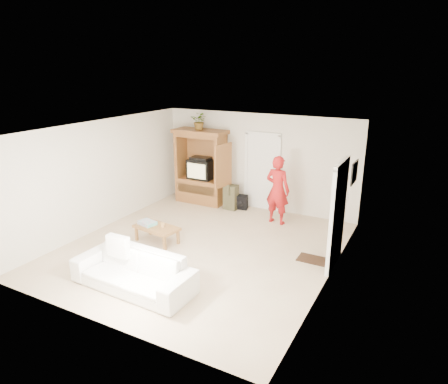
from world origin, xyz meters
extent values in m
plane|color=tan|center=(0.00, 0.00, 0.00)|extent=(6.00, 6.00, 0.00)
plane|color=white|center=(0.00, 0.00, 2.60)|extent=(6.00, 6.00, 0.00)
plane|color=silver|center=(0.00, 3.00, 1.30)|extent=(5.50, 0.00, 5.50)
plane|color=silver|center=(0.00, -3.00, 1.30)|extent=(5.50, 0.00, 5.50)
plane|color=silver|center=(-2.75, 0.00, 1.30)|extent=(0.00, 6.00, 6.00)
plane|color=silver|center=(2.75, 0.00, 1.30)|extent=(0.00, 6.00, 6.00)
cube|color=brown|center=(-1.60, 2.65, 0.35)|extent=(1.40, 0.60, 0.70)
cube|color=brown|center=(-2.25, 2.65, 1.30)|extent=(0.10, 0.60, 1.20)
cube|color=brown|center=(-0.95, 2.65, 1.30)|extent=(0.10, 0.60, 1.20)
cube|color=brown|center=(-1.60, 2.92, 1.30)|extent=(1.40, 0.06, 1.20)
cube|color=brown|center=(-1.60, 2.65, 1.95)|extent=(1.40, 0.60, 0.10)
cube|color=brown|center=(-1.60, 2.65, 2.05)|extent=(1.52, 0.68, 0.10)
cube|color=brown|center=(-0.62, 2.18, 1.30)|extent=(0.16, 0.67, 1.15)
cube|color=black|center=(-1.60, 2.68, 0.97)|extent=(0.70, 0.52, 0.55)
cube|color=tan|center=(-1.60, 2.41, 0.98)|extent=(0.58, 0.02, 0.42)
cube|color=black|center=(-1.60, 2.65, 1.29)|extent=(0.55, 0.35, 0.08)
cube|color=olive|center=(-1.60, 2.37, 0.45)|extent=(1.19, 0.03, 0.25)
cube|color=white|center=(0.15, 2.97, 1.02)|extent=(0.85, 0.05, 2.04)
cube|color=black|center=(2.73, 0.60, 1.02)|extent=(0.05, 0.90, 2.04)
cube|color=black|center=(2.73, 1.90, 1.60)|extent=(0.03, 0.60, 0.48)
cube|color=#382316|center=(2.30, 0.60, 0.01)|extent=(0.60, 0.40, 0.02)
imported|color=#4C7238|center=(-1.60, 2.63, 2.34)|extent=(0.49, 0.44, 0.48)
imported|color=#AA1618|center=(0.91, 2.16, 0.86)|extent=(0.68, 0.49, 1.73)
imported|color=white|center=(-0.22, -1.95, 0.33)|extent=(2.29, 0.96, 0.66)
cube|color=olive|center=(-1.03, -0.20, 0.35)|extent=(1.08, 0.69, 0.06)
cube|color=olive|center=(-1.50, -0.34, 0.16)|extent=(0.06, 0.06, 0.32)
cube|color=olive|center=(-1.44, 0.07, 0.16)|extent=(0.06, 0.06, 0.32)
cube|color=olive|center=(-0.63, -0.47, 0.16)|extent=(0.06, 0.06, 0.32)
cube|color=olive|center=(-0.57, -0.06, 0.16)|extent=(0.06, 0.06, 0.32)
cube|color=#D54776|center=(-1.29, -0.20, 0.42)|extent=(0.44, 0.36, 0.08)
cylinder|color=tan|center=(-0.90, -0.15, 0.43)|extent=(0.08, 0.08, 0.10)
camera|label=1|loc=(4.15, -6.74, 3.81)|focal=32.00mm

